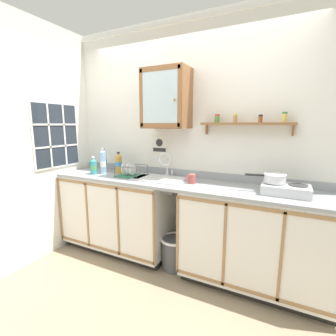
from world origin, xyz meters
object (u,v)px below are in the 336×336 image
at_px(hot_plate_stove, 286,189).
at_px(saucepan, 274,178).
at_px(dish_rack, 131,173).
at_px(sink, 160,180).
at_px(bottle_detergent_teal_2, 93,166).
at_px(trash_bin, 175,252).
at_px(bottle_water_clear_1, 104,161).
at_px(warning_sign, 159,145).
at_px(mug, 192,179).
at_px(wall_cabinet, 166,99).
at_px(bottle_water_blue_3, 103,162).
at_px(bottle_juice_amber_0, 119,163).

xyz_separation_m(hot_plate_stove, saucepan, (-0.10, 0.02, 0.09)).
bearing_deg(dish_rack, sink, 5.00).
relative_size(bottle_detergent_teal_2, trash_bin, 0.61).
distance_m(bottle_water_clear_1, warning_sign, 0.76).
distance_m(mug, warning_sign, 0.66).
height_order(hot_plate_stove, trash_bin, hot_plate_stove).
bearing_deg(wall_cabinet, bottle_water_blue_3, -170.40).
xyz_separation_m(bottle_juice_amber_0, dish_rack, (0.24, -0.09, -0.08)).
xyz_separation_m(bottle_detergent_teal_2, dish_rack, (0.48, 0.10, -0.06)).
relative_size(bottle_juice_amber_0, trash_bin, 0.75).
xyz_separation_m(saucepan, bottle_water_clear_1, (-1.99, 0.06, 0.01)).
relative_size(sink, dish_rack, 1.68).
bearing_deg(mug, bottle_detergent_teal_2, -175.68).
height_order(sink, warning_sign, warning_sign).
height_order(sink, dish_rack, sink).
xyz_separation_m(hot_plate_stove, dish_rack, (-1.63, 0.01, -0.01)).
distance_m(hot_plate_stove, bottle_detergent_teal_2, 2.11).
bearing_deg(wall_cabinet, mug, -19.26).
xyz_separation_m(hot_plate_stove, wall_cabinet, (-1.22, 0.13, 0.82)).
relative_size(bottle_water_blue_3, wall_cabinet, 0.50).
bearing_deg(wall_cabinet, bottle_detergent_teal_2, -166.18).
relative_size(hot_plate_stove, trash_bin, 1.10).
xyz_separation_m(warning_sign, trash_bin, (0.36, -0.34, -1.12)).
bearing_deg(bottle_water_clear_1, dish_rack, -8.68).
xyz_separation_m(saucepan, wall_cabinet, (-1.13, 0.12, 0.74)).
bearing_deg(wall_cabinet, bottle_water_clear_1, -176.64).
bearing_deg(warning_sign, hot_plate_stove, -11.56).
height_order(mug, trash_bin, mug).
height_order(dish_rack, warning_sign, warning_sign).
distance_m(mug, wall_cabinet, 0.90).
height_order(bottle_water_clear_1, wall_cabinet, wall_cabinet).
bearing_deg(bottle_water_clear_1, sink, -2.56).
bearing_deg(wall_cabinet, sink, -110.22).
bearing_deg(bottle_water_clear_1, trash_bin, -7.43).
height_order(saucepan, bottle_juice_amber_0, bottle_juice_amber_0).
relative_size(sink, wall_cabinet, 0.88).
relative_size(hot_plate_stove, bottle_water_clear_1, 1.27).
xyz_separation_m(bottle_juice_amber_0, mug, (1.00, -0.09, -0.07)).
relative_size(saucepan, mug, 3.46).
bearing_deg(hot_plate_stove, trash_bin, -176.93).
bearing_deg(mug, bottle_water_clear_1, 176.59).
xyz_separation_m(mug, warning_sign, (-0.52, 0.28, 0.30)).
xyz_separation_m(sink, bottle_water_clear_1, (-0.83, 0.04, 0.16)).
relative_size(bottle_juice_amber_0, bottle_detergent_teal_2, 1.22).
bearing_deg(bottle_juice_amber_0, warning_sign, 20.84).
xyz_separation_m(bottle_water_blue_3, dish_rack, (0.40, 0.01, -0.11)).
bearing_deg(bottle_detergent_teal_2, wall_cabinet, 13.82).
bearing_deg(sink, warning_sign, 119.79).
relative_size(sink, hot_plate_stove, 1.42).
xyz_separation_m(dish_rack, wall_cabinet, (0.41, 0.12, 0.83)).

